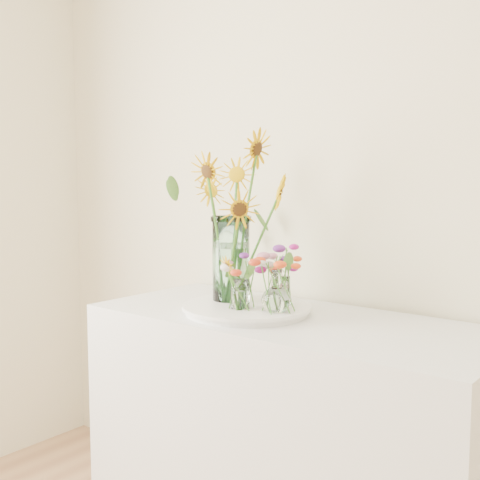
% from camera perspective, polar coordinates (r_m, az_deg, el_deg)
% --- Properties ---
extents(counter, '(1.40, 0.60, 0.90)m').
position_cam_1_polar(counter, '(2.20, 4.57, -18.78)').
color(counter, white).
rests_on(counter, ground_plane).
extents(tray, '(0.42, 0.42, 0.02)m').
position_cam_1_polar(tray, '(2.10, 0.64, -6.63)').
color(tray, white).
rests_on(tray, counter).
extents(mason_jar, '(0.16, 0.16, 0.31)m').
position_cam_1_polar(mason_jar, '(2.15, -0.86, -1.77)').
color(mason_jar, '#BEFBE9').
rests_on(mason_jar, tray).
extents(sunflower_bouquet, '(0.97, 0.97, 0.61)m').
position_cam_1_polar(sunflower_bouquet, '(2.14, -0.87, 2.18)').
color(sunflower_bouquet, '#DBA804').
rests_on(sunflower_bouquet, tray).
extents(small_vase_a, '(0.07, 0.07, 0.11)m').
position_cam_1_polar(small_vase_a, '(2.02, 0.03, -5.16)').
color(small_vase_a, white).
rests_on(small_vase_a, tray).
extents(wildflower_posy_a, '(0.21, 0.21, 0.20)m').
position_cam_1_polar(wildflower_posy_a, '(2.01, 0.03, -3.90)').
color(wildflower_posy_a, '#E34313').
rests_on(wildflower_posy_a, tray).
extents(small_vase_b, '(0.12, 0.12, 0.14)m').
position_cam_1_polar(small_vase_b, '(1.98, 3.48, -4.89)').
color(small_vase_b, white).
rests_on(small_vase_b, tray).
extents(wildflower_posy_b, '(0.23, 0.23, 0.23)m').
position_cam_1_polar(wildflower_posy_b, '(1.97, 3.49, -3.61)').
color(wildflower_posy_b, '#E34313').
rests_on(wildflower_posy_b, tray).
extents(small_vase_c, '(0.08, 0.08, 0.11)m').
position_cam_1_polar(small_vase_c, '(2.08, 3.90, -4.89)').
color(small_vase_c, white).
rests_on(small_vase_c, tray).
extents(wildflower_posy_c, '(0.18, 0.18, 0.20)m').
position_cam_1_polar(wildflower_posy_c, '(2.07, 3.91, -3.67)').
color(wildflower_posy_c, '#E34313').
rests_on(wildflower_posy_c, tray).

